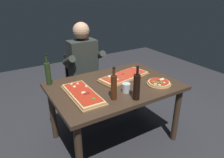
# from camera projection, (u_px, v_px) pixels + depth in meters

# --- Properties ---
(ground_plane) EXTENTS (6.40, 6.40, 0.00)m
(ground_plane) POSITION_uv_depth(u_px,v_px,m) (114.00, 138.00, 2.58)
(ground_plane) COLOR #2D2D33
(dining_table) EXTENTS (1.40, 0.96, 0.74)m
(dining_table) POSITION_uv_depth(u_px,v_px,m) (114.00, 92.00, 2.33)
(dining_table) COLOR #3D2B1E
(dining_table) RESTS_ON ground_plane
(pizza_rectangular_front) EXTENTS (0.68, 0.39, 0.05)m
(pizza_rectangular_front) POSITION_uv_depth(u_px,v_px,m) (124.00, 76.00, 2.45)
(pizza_rectangular_front) COLOR brown
(pizza_rectangular_front) RESTS_ON dining_table
(pizza_rectangular_left) EXTENTS (0.26, 0.61, 0.05)m
(pizza_rectangular_left) POSITION_uv_depth(u_px,v_px,m) (83.00, 94.00, 2.04)
(pizza_rectangular_left) COLOR olive
(pizza_rectangular_left) RESTS_ON dining_table
(pizza_round_far) EXTENTS (0.27, 0.27, 0.05)m
(pizza_round_far) POSITION_uv_depth(u_px,v_px,m) (159.00, 83.00, 2.28)
(pizza_round_far) COLOR olive
(pizza_round_far) RESTS_ON dining_table
(wine_bottle_dark) EXTENTS (0.06, 0.06, 0.33)m
(wine_bottle_dark) POSITION_uv_depth(u_px,v_px,m) (114.00, 87.00, 1.93)
(wine_bottle_dark) COLOR #47230F
(wine_bottle_dark) RESTS_ON dining_table
(oil_bottle_amber) EXTENTS (0.07, 0.07, 0.34)m
(oil_bottle_amber) POSITION_uv_depth(u_px,v_px,m) (137.00, 87.00, 1.93)
(oil_bottle_amber) COLOR black
(oil_bottle_amber) RESTS_ON dining_table
(vinegar_bottle_green) EXTENTS (0.06, 0.06, 0.35)m
(vinegar_bottle_green) POSITION_uv_depth(u_px,v_px,m) (48.00, 73.00, 2.24)
(vinegar_bottle_green) COLOR #233819
(vinegar_bottle_green) RESTS_ON dining_table
(tumbler_near_camera) EXTENTS (0.08, 0.08, 0.10)m
(tumbler_near_camera) POSITION_uv_depth(u_px,v_px,m) (126.00, 88.00, 2.10)
(tumbler_near_camera) COLOR silver
(tumbler_near_camera) RESTS_ON dining_table
(diner_chair) EXTENTS (0.44, 0.44, 0.87)m
(diner_chair) POSITION_uv_depth(u_px,v_px,m) (82.00, 80.00, 3.04)
(diner_chair) COLOR black
(diner_chair) RESTS_ON ground_plane
(seated_diner) EXTENTS (0.53, 0.41, 1.33)m
(seated_diner) POSITION_uv_depth(u_px,v_px,m) (84.00, 66.00, 2.85)
(seated_diner) COLOR #23232D
(seated_diner) RESTS_ON ground_plane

